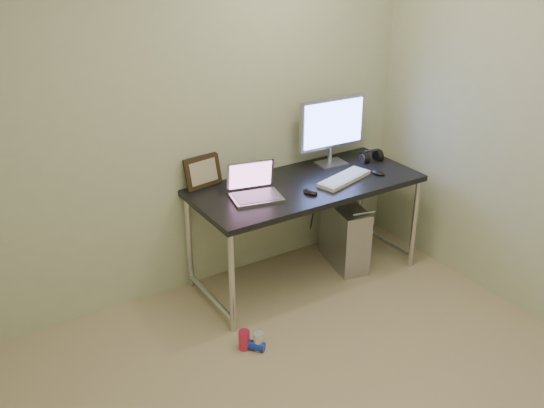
{
  "coord_description": "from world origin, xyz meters",
  "views": [
    {
      "loc": [
        -1.51,
        -1.76,
        2.4
      ],
      "look_at": [
        0.24,
        1.04,
        0.85
      ],
      "focal_mm": 40.0,
      "sensor_mm": 36.0,
      "label": 1
    }
  ],
  "objects": [
    {
      "name": "webcam",
      "position": [
        0.35,
        1.68,
        0.83
      ],
      "size": [
        0.04,
        0.03,
        0.12
      ],
      "rotation": [
        0.0,
        0.0,
        -0.07
      ],
      "color": "silver",
      "rests_on": "desk"
    },
    {
      "name": "laptop",
      "position": [
        0.32,
        1.4,
        0.8
      ],
      "size": [
        0.37,
        0.33,
        0.22
      ],
      "rotation": [
        0.0,
        0.0,
        -0.22
      ],
      "color": "#A9A9B0",
      "rests_on": "desk"
    },
    {
      "name": "can_white",
      "position": [
        0.01,
        0.84,
        0.06
      ],
      "size": [
        0.07,
        0.07,
        0.12
      ],
      "primitive_type": "cylinder",
      "rotation": [
        0.0,
        0.0,
        0.04
      ],
      "color": "silver",
      "rests_on": "ground"
    },
    {
      "name": "picture_frame",
      "position": [
        0.11,
        1.72,
        0.86
      ],
      "size": [
        0.29,
        0.12,
        0.22
      ],
      "primitive_type": "cube",
      "rotation": [
        -0.21,
        0.0,
        0.16
      ],
      "color": "black",
      "rests_on": "desk"
    },
    {
      "name": "can_red",
      "position": [
        -0.06,
        0.88,
        0.06
      ],
      "size": [
        0.08,
        0.08,
        0.13
      ],
      "primitive_type": "cylinder",
      "rotation": [
        0.0,
        0.0,
        -0.09
      ],
      "color": "#D4264E",
      "rests_on": "ground"
    },
    {
      "name": "can_blue",
      "position": [
        -0.01,
        0.84,
        0.03
      ],
      "size": [
        0.12,
        0.12,
        0.06
      ],
      "primitive_type": "cylinder",
      "rotation": [
        1.57,
        0.0,
        0.71
      ],
      "color": "#1630BD",
      "rests_on": "ground"
    },
    {
      "name": "keyboard",
      "position": [
        0.99,
        1.29,
        0.76
      ],
      "size": [
        0.47,
        0.26,
        0.03
      ],
      "primitive_type": "cube",
      "rotation": [
        0.0,
        0.0,
        0.29
      ],
      "color": "silver",
      "rests_on": "desk"
    },
    {
      "name": "mouse_left",
      "position": [
        0.66,
        1.23,
        0.77
      ],
      "size": [
        0.1,
        0.13,
        0.04
      ],
      "primitive_type": "ellipsoid",
      "rotation": [
        0.0,
        0.0,
        0.28
      ],
      "color": "black",
      "rests_on": "desk"
    },
    {
      "name": "mouse_right",
      "position": [
        1.27,
        1.25,
        0.77
      ],
      "size": [
        0.09,
        0.12,
        0.04
      ],
      "primitive_type": "ellipsoid",
      "rotation": [
        0.0,
        0.0,
        0.23
      ],
      "color": "black",
      "rests_on": "desk"
    },
    {
      "name": "monitor",
      "position": [
        1.1,
        1.59,
        1.05
      ],
      "size": [
        0.54,
        0.17,
        0.51
      ],
      "rotation": [
        0.0,
        0.0,
        -0.05
      ],
      "color": "#A9A9B0",
      "rests_on": "desk"
    },
    {
      "name": "cable_a",
      "position": [
        1.05,
        1.7,
        0.4
      ],
      "size": [
        0.01,
        0.16,
        0.69
      ],
      "primitive_type": "cylinder",
      "rotation": [
        0.21,
        0.0,
        0.0
      ],
      "color": "black",
      "rests_on": "ground"
    },
    {
      "name": "headphones",
      "position": [
        1.4,
        1.48,
        0.78
      ],
      "size": [
        0.17,
        0.11,
        0.11
      ],
      "rotation": [
        0.0,
        0.0,
        -0.12
      ],
      "color": "black",
      "rests_on": "desk"
    },
    {
      "name": "cable_b",
      "position": [
        1.14,
        1.68,
        0.38
      ],
      "size": [
        0.02,
        0.11,
        0.71
      ],
      "primitive_type": "cylinder",
      "rotation": [
        0.14,
        0.0,
        0.09
      ],
      "color": "black",
      "rests_on": "ground"
    },
    {
      "name": "tower_computer",
      "position": [
        1.1,
        1.38,
        0.25
      ],
      "size": [
        0.3,
        0.5,
        0.52
      ],
      "rotation": [
        0.0,
        0.0,
        -0.21
      ],
      "color": "#AFB0B4",
      "rests_on": "ground"
    },
    {
      "name": "desk",
      "position": [
        0.74,
        1.39,
        0.67
      ],
      "size": [
        1.62,
        0.71,
        0.75
      ],
      "color": "black",
      "rests_on": "ground"
    },
    {
      "name": "wall_back",
      "position": [
        0.0,
        1.75,
        1.25
      ],
      "size": [
        3.5,
        0.02,
        2.5
      ],
      "primitive_type": "cube",
      "color": "beige",
      "rests_on": "ground"
    }
  ]
}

